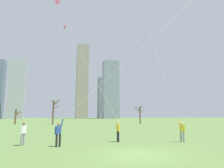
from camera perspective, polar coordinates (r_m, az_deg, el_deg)
name	(u,v)px	position (r m, az deg, el deg)	size (l,w,h in m)	color
ground_plane	(137,154)	(11.55, 7.27, -19.51)	(400.00, 400.00, 0.00)	#5B7A3D
kite_flyer_far_back_white	(166,82)	(18.27, 15.38, 0.51)	(2.61, 5.54, 17.38)	gray
kite_flyer_midfield_left_green	(99,94)	(15.32, -3.90, -2.76)	(16.10, 3.71, 16.69)	black
kite_flyer_foreground_left_red	(103,102)	(18.69, -2.53, -5.09)	(5.11, 15.75, 16.76)	black
bystander_strolling_midfield	(23,133)	(15.80, -24.29, -12.67)	(0.36, 0.44, 1.62)	gray
distant_kite_low_near_trees_pink	(56,10)	(44.00, -15.90, 19.85)	(3.16, 0.92, 25.67)	pink
distant_kite_drifting_left_teal	(134,0)	(46.29, 6.44, 22.98)	(4.42, 2.43, 29.67)	teal
bare_tree_rightmost	(140,114)	(53.03, 8.08, -8.45)	(3.02, 3.62, 4.67)	#4C3828
bare_tree_far_right_edge	(16,116)	(55.27, -26.02, -8.33)	(1.64, 2.55, 3.91)	brown
bare_tree_leftmost	(54,111)	(50.82, -16.55, -7.37)	(2.21, 2.65, 6.07)	brown
skyline_slender_spire	(17,89)	(150.83, -25.85, -1.34)	(10.48, 5.15, 45.67)	#9EA3AD
skyline_short_annex	(82,81)	(147.78, -8.63, 0.84)	(8.65, 7.45, 55.00)	gray
skyline_mid_tower_left	(101,98)	(165.76, -3.12, -4.01)	(5.29, 8.28, 33.92)	gray
skyline_wide_slab	(111,89)	(147.24, -0.38, -1.57)	(11.51, 8.04, 47.54)	gray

